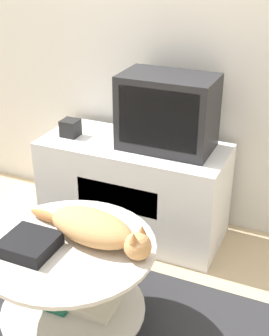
{
  "coord_description": "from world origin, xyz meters",
  "views": [
    {
      "loc": [
        0.98,
        -1.3,
        1.61
      ],
      "look_at": [
        0.18,
        0.51,
        0.63
      ],
      "focal_mm": 50.0,
      "sensor_mm": 36.0,
      "label": 1
    }
  ],
  "objects_px": {
    "tv": "(168,112)",
    "dvd_box": "(30,244)",
    "speaker": "(70,128)",
    "cat": "(96,229)"
  },
  "relations": [
    {
      "from": "tv",
      "to": "dvd_box",
      "type": "height_order",
      "value": "tv"
    },
    {
      "from": "tv",
      "to": "speaker",
      "type": "relative_size",
      "value": 5.15
    },
    {
      "from": "dvd_box",
      "to": "cat",
      "type": "distance_m",
      "value": 0.27
    },
    {
      "from": "tv",
      "to": "cat",
      "type": "bearing_deg",
      "value": -89.71
    },
    {
      "from": "speaker",
      "to": "dvd_box",
      "type": "distance_m",
      "value": 0.99
    },
    {
      "from": "speaker",
      "to": "cat",
      "type": "distance_m",
      "value": 0.95
    },
    {
      "from": "speaker",
      "to": "dvd_box",
      "type": "xyz_separation_m",
      "value": [
        0.36,
        -0.92,
        -0.11
      ]
    },
    {
      "from": "cat",
      "to": "dvd_box",
      "type": "bearing_deg",
      "value": -133.83
    },
    {
      "from": "tv",
      "to": "cat",
      "type": "distance_m",
      "value": 0.86
    },
    {
      "from": "cat",
      "to": "tv",
      "type": "bearing_deg",
      "value": 99.3
    }
  ]
}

